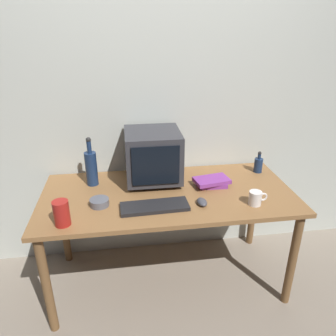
% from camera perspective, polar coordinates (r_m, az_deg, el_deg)
% --- Properties ---
extents(ground_plane, '(6.00, 6.00, 0.00)m').
position_cam_1_polar(ground_plane, '(2.62, 0.00, -18.92)').
color(ground_plane, gray).
extents(back_wall, '(4.00, 0.08, 2.50)m').
position_cam_1_polar(back_wall, '(2.43, -1.59, 11.33)').
color(back_wall, beige).
rests_on(back_wall, ground).
extents(desk, '(1.69, 0.80, 0.75)m').
position_cam_1_polar(desk, '(2.22, 0.00, -6.23)').
color(desk, olive).
rests_on(desk, ground).
extents(crt_monitor, '(0.38, 0.39, 0.37)m').
position_cam_1_polar(crt_monitor, '(2.26, -2.70, 2.19)').
color(crt_monitor, '#333338').
rests_on(crt_monitor, desk).
extents(keyboard, '(0.43, 0.17, 0.02)m').
position_cam_1_polar(keyboard, '(1.99, -2.39, -6.84)').
color(keyboard, black).
rests_on(keyboard, desk).
extents(computer_mouse, '(0.07, 0.10, 0.04)m').
position_cam_1_polar(computer_mouse, '(2.04, 6.04, -6.02)').
color(computer_mouse, '#3F3F47').
rests_on(computer_mouse, desk).
extents(bottle_tall, '(0.08, 0.08, 0.35)m').
position_cam_1_polar(bottle_tall, '(2.29, -13.47, 0.15)').
color(bottle_tall, navy).
rests_on(bottle_tall, desk).
extents(bottle_short, '(0.06, 0.06, 0.17)m').
position_cam_1_polar(bottle_short, '(2.54, 15.73, 0.61)').
color(bottle_short, navy).
rests_on(bottle_short, desk).
extents(book_stack, '(0.26, 0.18, 0.06)m').
position_cam_1_polar(book_stack, '(2.27, 7.81, -2.42)').
color(book_stack, '#843893').
rests_on(book_stack, desk).
extents(mug, '(0.12, 0.08, 0.09)m').
position_cam_1_polar(mug, '(2.09, 15.28, -5.16)').
color(mug, white).
rests_on(mug, desk).
extents(cd_spindle, '(0.12, 0.12, 0.04)m').
position_cam_1_polar(cd_spindle, '(2.06, -12.08, -5.98)').
color(cd_spindle, '#595B66').
rests_on(cd_spindle, desk).
extents(metal_canister, '(0.09, 0.09, 0.15)m').
position_cam_1_polar(metal_canister, '(1.90, -18.37, -7.62)').
color(metal_canister, '#A51E19').
rests_on(metal_canister, desk).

